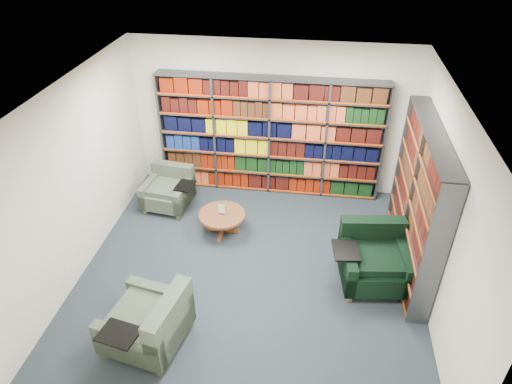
# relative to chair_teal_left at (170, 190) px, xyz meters

# --- Properties ---
(room_shell) EXTENTS (5.02, 5.02, 2.82)m
(room_shell) POSITION_rel_chair_teal_left_xyz_m (1.72, -1.58, 1.11)
(room_shell) COLOR black
(room_shell) RESTS_ON ground
(bookshelf_back) EXTENTS (4.00, 0.28, 2.20)m
(bookshelf_back) POSITION_rel_chair_teal_left_xyz_m (1.72, 0.77, 0.81)
(bookshelf_back) COLOR #47494F
(bookshelf_back) RESTS_ON ground
(bookshelf_right) EXTENTS (0.28, 2.50, 2.20)m
(bookshelf_right) POSITION_rel_chair_teal_left_xyz_m (4.06, -0.98, 0.81)
(bookshelf_right) COLOR #47494F
(bookshelf_right) RESTS_ON ground
(chair_teal_left) EXTENTS (0.97, 0.87, 0.71)m
(chair_teal_left) POSITION_rel_chair_teal_left_xyz_m (0.00, 0.00, 0.00)
(chair_teal_left) COLOR #032431
(chair_teal_left) RESTS_ON ground
(chair_green_right) EXTENTS (1.17, 1.05, 0.86)m
(chair_green_right) POSITION_rel_chair_teal_left_xyz_m (3.51, -1.42, 0.06)
(chair_green_right) COLOR black
(chair_green_right) RESTS_ON ground
(chair_teal_front) EXTENTS (1.07, 1.17, 0.83)m
(chair_teal_front) POSITION_rel_chair_teal_left_xyz_m (0.72, -3.04, 0.05)
(chair_teal_front) COLOR #032431
(chair_teal_front) RESTS_ON ground
(coffee_table) EXTENTS (0.77, 0.77, 0.54)m
(coffee_table) POSITION_rel_chair_teal_left_xyz_m (1.11, -0.68, 0.00)
(coffee_table) COLOR brown
(coffee_table) RESTS_ON ground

